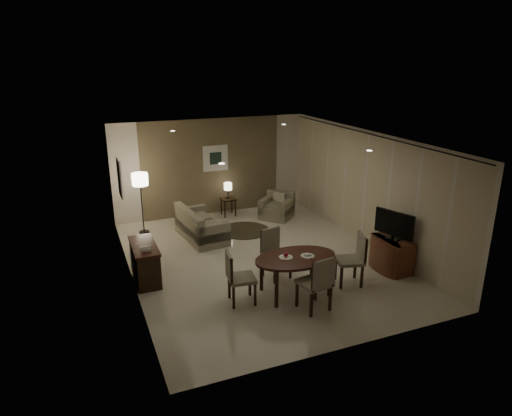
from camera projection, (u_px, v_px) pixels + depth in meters
name	position (u px, v px, depth m)	size (l,w,h in m)	color
room_shell	(253.00, 197.00, 10.08)	(5.50, 7.00, 2.70)	beige
taupe_accent	(212.00, 167.00, 12.79)	(3.96, 0.03, 2.70)	brown
curtain_wall	(365.00, 190.00, 10.70)	(0.08, 6.70, 2.58)	beige
curtain_rod	(369.00, 134.00, 10.28)	(0.03, 0.03, 6.80)	black
art_back_frame	(215.00, 158.00, 12.73)	(0.72, 0.03, 0.72)	silver
art_back_canvas	(216.00, 158.00, 12.72)	(0.34, 0.01, 0.34)	#192D23
art_left_frame	(120.00, 178.00, 9.66)	(0.03, 0.60, 0.80)	silver
art_left_canvas	(120.00, 178.00, 9.66)	(0.01, 0.46, 0.64)	gray
downlight_nl	(222.00, 164.00, 7.23)	(0.10, 0.10, 0.01)	white
downlight_nr	(369.00, 151.00, 8.23)	(0.10, 0.10, 0.01)	white
downlight_fl	(173.00, 131.00, 10.39)	(0.10, 0.10, 0.01)	white
downlight_fr	(284.00, 124.00, 11.39)	(0.10, 0.10, 0.01)	white
console_desk	(145.00, 262.00, 9.15)	(0.48, 1.20, 0.75)	#441D15
telephone	(146.00, 248.00, 8.75)	(0.20, 0.14, 0.09)	white
tv_cabinet	(392.00, 254.00, 9.59)	(0.48, 0.90, 0.70)	brown
flat_tv	(394.00, 224.00, 9.37)	(0.06, 0.88, 0.60)	black
dining_table	(295.00, 275.00, 8.61)	(1.59, 0.99, 0.75)	#441D15
chair_near	(314.00, 282.00, 8.03)	(0.51, 0.51, 1.05)	gray
chair_far	(277.00, 255.00, 9.20)	(0.48, 0.48, 1.00)	gray
chair_left	(242.00, 278.00, 8.26)	(0.48, 0.48, 0.99)	gray
chair_right	(349.00, 260.00, 8.93)	(0.50, 0.50, 1.03)	gray
plate_a	(286.00, 257.00, 8.47)	(0.26, 0.26, 0.02)	white
plate_b	(308.00, 256.00, 8.53)	(0.26, 0.26, 0.02)	white
fruit_apple	(286.00, 255.00, 8.46)	(0.09, 0.09, 0.09)	maroon
napkin	(308.00, 255.00, 8.52)	(0.12, 0.08, 0.03)	white
round_rug	(245.00, 230.00, 11.85)	(1.30, 1.30, 0.01)	#403723
sofa	(202.00, 223.00, 11.24)	(0.82, 1.64, 0.77)	gray
armchair	(277.00, 206.00, 12.65)	(0.80, 0.76, 0.71)	gray
side_table	(228.00, 207.00, 12.91)	(0.40, 0.40, 0.51)	black
table_lamp	(228.00, 190.00, 12.75)	(0.22, 0.22, 0.50)	#FFEAC1
floor_lamp	(142.00, 204.00, 11.48)	(0.40, 0.40, 1.56)	#FFE5B7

